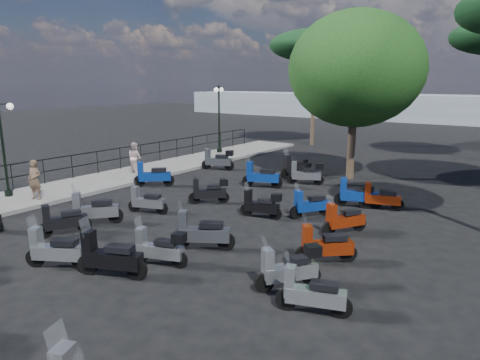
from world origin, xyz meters
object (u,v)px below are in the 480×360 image
Objects in this scene: woman at (35,180)px; scooter_22 at (310,205)px; scooter_4 at (153,176)px; scooter_20 at (325,246)px; scooter_7 at (56,251)px; scooter_23 at (380,198)px; scooter_11 at (306,174)px; broadleaf_tree at (356,69)px; scooter_26 at (312,294)px; scooter_8 at (63,221)px; pedestrian_far at (135,157)px; scooter_17 at (296,167)px; lamp_post_1 at (2,143)px; scooter_10 at (209,191)px; pine_2 at (315,46)px; scooter_14 at (160,248)px; scooter_3 at (94,210)px; scooter_21 at (202,233)px; scooter_28 at (344,220)px; scooter_5 at (218,160)px; scooter_9 at (147,202)px; scooter_27 at (289,268)px; scooter_15 at (261,205)px; scooter_29 at (357,194)px; scooter_16 at (261,176)px; scooter_13 at (110,257)px.

scooter_22 is at bearing 5.71° from woman.
scooter_4 reaches higher than scooter_20.
scooter_7 reaches higher than scooter_23.
broadleaf_tree reaches higher than scooter_11.
broadleaf_tree is (8.02, 11.04, 4.14)m from woman.
scooter_26 is at bearing 157.55° from scooter_20.
pedestrian_far is at bearing -29.74° from scooter_8.
scooter_26 is (6.24, -10.84, -0.08)m from scooter_17.
scooter_20 is at bearing -133.99° from scooter_8.
lamp_post_1 reaches higher than scooter_23.
broadleaf_tree is at bearing -61.45° from scooter_10.
scooter_23 reaches higher than scooter_10.
scooter_14 is at bearing -73.30° from pine_2.
scooter_10 is (1.42, 4.07, -0.02)m from scooter_3.
scooter_21 is 4.36m from scooter_28.
scooter_5 is 1.10× the size of scooter_23.
broadleaf_tree is at bearing -20.01° from scooter_14.
scooter_11 is 1.05× the size of scooter_14.
woman reaches higher than scooter_4.
scooter_28 is (12.11, 3.98, -1.81)m from lamp_post_1.
broadleaf_tree is (-1.18, 6.55, 4.61)m from scooter_22.
scooter_9 is 0.17× the size of pine_2.
woman reaches higher than scooter_21.
scooter_14 is (3.95, 0.14, 0.02)m from scooter_8.
pine_2 is (1.61, 19.92, 6.04)m from woman.
scooter_9 is at bearing 134.95° from scooter_11.
scooter_17 is 1.25× the size of scooter_27.
scooter_15 is 0.90× the size of scooter_29.
scooter_9 is 1.02× the size of scooter_28.
scooter_16 is at bearing -74.92° from scooter_8.
scooter_21 reaches higher than scooter_15.
scooter_29 is 6.71m from broadleaf_tree.
scooter_22 is at bearing -63.81° from pine_2.
broadleaf_tree is (6.34, 2.11, 4.52)m from scooter_5.
broadleaf_tree is at bearing -25.55° from scooter_13.
scooter_8 reaches higher than scooter_15.
scooter_10 is 2.59m from scooter_15.
lamp_post_1 reaches higher than scooter_29.
broadleaf_tree reaches higher than scooter_21.
scooter_13 is at bearing 92.89° from scooter_20.
broadleaf_tree is (0.06, 12.30, 4.59)m from scooter_14.
lamp_post_1 reaches higher than scooter_5.
scooter_5 is 0.21× the size of pine_2.
scooter_14 is 0.86× the size of scooter_16.
scooter_21 is at bearing 84.30° from scooter_28.
scooter_5 reaches higher than scooter_8.
scooter_11 is at bearing -66.80° from scooter_3.
scooter_20 is at bearing 132.65° from scooter_28.
scooter_21 is 1.11× the size of scooter_28.
scooter_7 is (7.34, -2.48, -1.79)m from lamp_post_1.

